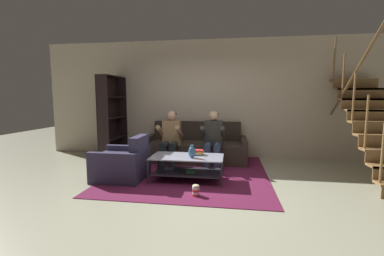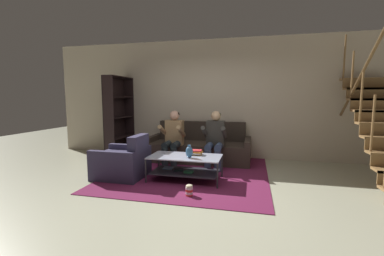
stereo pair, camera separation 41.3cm
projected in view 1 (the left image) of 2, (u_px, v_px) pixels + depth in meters
name	position (u px, v px, depth m)	size (l,w,h in m)	color
ground	(190.00, 188.00, 4.21)	(16.80, 16.80, 0.00)	#B5B597
back_partition	(206.00, 99.00, 6.46)	(8.40, 0.12, 2.90)	beige
staircase_run	(375.00, 120.00, 4.71)	(0.90, 2.34, 2.81)	olive
couch	(195.00, 148.00, 6.09)	(2.39, 0.95, 0.90)	#382E27
person_seated_left	(171.00, 136.00, 5.56)	(0.50, 0.58, 1.20)	#1D2529
person_seated_right	(213.00, 137.00, 5.42)	(0.50, 0.58, 1.20)	#384768
coffee_table	(187.00, 164.00, 4.60)	(1.28, 0.67, 0.44)	#ACB3CA
area_rug	(191.00, 170.00, 5.25)	(3.00, 3.45, 0.01)	maroon
vase	(192.00, 152.00, 4.45)	(0.13, 0.13, 0.22)	#35638E
book_stack	(198.00, 152.00, 4.70)	(0.24, 0.20, 0.09)	orange
bookshelf	(110.00, 123.00, 6.23)	(0.29, 1.03, 2.00)	black
armchair	(123.00, 164.00, 4.68)	(0.88, 0.81, 0.80)	#34304B
popcorn_tub	(196.00, 190.00, 3.87)	(0.11, 0.11, 0.18)	red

